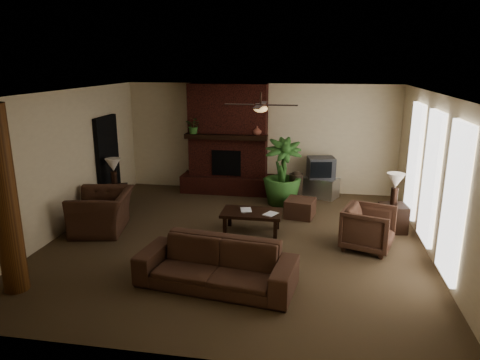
% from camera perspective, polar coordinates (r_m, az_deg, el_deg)
% --- Properties ---
extents(room_shell, '(7.00, 7.00, 7.00)m').
position_cam_1_polar(room_shell, '(8.10, -0.48, 1.32)').
color(room_shell, '#4E3C27').
rests_on(room_shell, ground).
extents(fireplace, '(2.40, 0.70, 2.80)m').
position_cam_1_polar(fireplace, '(11.39, -1.58, 4.13)').
color(fireplace, '#4A1B13').
rests_on(fireplace, ground).
extents(windows, '(0.08, 3.65, 2.35)m').
position_cam_1_polar(windows, '(8.44, 23.52, 0.25)').
color(windows, white).
rests_on(windows, ground).
extents(log_column, '(0.36, 0.36, 2.80)m').
position_cam_1_polar(log_column, '(7.15, -28.24, -2.44)').
color(log_column, brown).
rests_on(log_column, ground).
extents(doorway, '(0.10, 1.00, 2.10)m').
position_cam_1_polar(doorway, '(10.93, -16.79, 2.45)').
color(doorway, black).
rests_on(doorway, ground).
extents(ceiling_fan, '(1.35, 1.35, 0.37)m').
position_cam_1_polar(ceiling_fan, '(8.14, 2.69, 9.45)').
color(ceiling_fan, black).
rests_on(ceiling_fan, ceiling).
extents(sofa, '(2.48, 1.03, 0.94)m').
position_cam_1_polar(sofa, '(6.76, -3.13, -9.99)').
color(sofa, '#452B1D').
rests_on(sofa, ground).
extents(armchair_left, '(1.04, 1.39, 1.09)m').
position_cam_1_polar(armchair_left, '(9.26, -17.53, -3.11)').
color(armchair_left, '#452B1D').
rests_on(armchair_left, ground).
extents(armchair_right, '(1.02, 1.05, 0.87)m').
position_cam_1_polar(armchair_right, '(8.36, 16.36, -5.78)').
color(armchair_right, '#452B1D').
rests_on(armchair_right, ground).
extents(coffee_table, '(1.20, 0.70, 0.43)m').
position_cam_1_polar(coffee_table, '(8.83, 1.54, -4.46)').
color(coffee_table, black).
rests_on(coffee_table, ground).
extents(ottoman, '(0.70, 0.70, 0.40)m').
position_cam_1_polar(ottoman, '(9.81, 7.81, -3.63)').
color(ottoman, '#452B1D').
rests_on(ottoman, ground).
extents(tv_stand, '(0.98, 0.81, 0.50)m').
position_cam_1_polar(tv_stand, '(11.32, 10.38, -0.91)').
color(tv_stand, silver).
rests_on(tv_stand, ground).
extents(tv, '(0.73, 0.64, 0.52)m').
position_cam_1_polar(tv, '(11.18, 10.47, 1.59)').
color(tv, '#39393C').
rests_on(tv, tv_stand).
extents(floor_vase, '(0.34, 0.34, 0.77)m').
position_cam_1_polar(floor_vase, '(10.76, 7.28, -0.62)').
color(floor_vase, '#2D2219').
rests_on(floor_vase, ground).
extents(floor_plant, '(1.21, 1.75, 0.89)m').
position_cam_1_polar(floor_plant, '(10.53, 5.47, -0.83)').
color(floor_plant, '#305D25').
rests_on(floor_plant, ground).
extents(side_table_left, '(0.65, 0.65, 0.55)m').
position_cam_1_polar(side_table_left, '(10.61, -15.72, -2.18)').
color(side_table_left, black).
rests_on(side_table_left, ground).
extents(lamp_left, '(0.39, 0.39, 0.65)m').
position_cam_1_polar(lamp_left, '(10.44, -16.13, 1.64)').
color(lamp_left, black).
rests_on(lamp_left, side_table_left).
extents(side_table_right, '(0.56, 0.56, 0.55)m').
position_cam_1_polar(side_table_right, '(9.43, 19.23, -4.67)').
color(side_table_right, black).
rests_on(side_table_right, ground).
extents(lamp_right, '(0.38, 0.38, 0.65)m').
position_cam_1_polar(lamp_right, '(9.24, 19.54, -0.38)').
color(lamp_right, black).
rests_on(lamp_right, side_table_right).
extents(mantel_plant, '(0.47, 0.50, 0.33)m').
position_cam_1_polar(mantel_plant, '(11.19, -6.01, 6.81)').
color(mantel_plant, '#305D25').
rests_on(mantel_plant, fireplace).
extents(mantel_vase, '(0.26, 0.27, 0.22)m').
position_cam_1_polar(mantel_vase, '(10.97, 2.25, 6.42)').
color(mantel_vase, brown).
rests_on(mantel_vase, fireplace).
extents(book_a, '(0.22, 0.08, 0.29)m').
position_cam_1_polar(book_a, '(8.80, 0.08, -3.13)').
color(book_a, '#999999').
rests_on(book_a, coffee_table).
extents(book_b, '(0.20, 0.12, 0.29)m').
position_cam_1_polar(book_b, '(8.66, 3.43, -3.46)').
color(book_b, '#999999').
rests_on(book_b, coffee_table).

